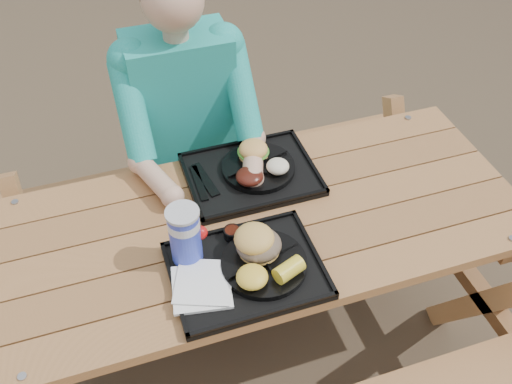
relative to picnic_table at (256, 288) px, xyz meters
name	(u,v)px	position (x,y,z in m)	size (l,w,h in m)	color
ground	(256,341)	(0.00, 0.00, -0.38)	(60.00, 60.00, 0.00)	#999999
picnic_table	(256,288)	(0.00, 0.00, 0.00)	(1.80, 1.49, 0.75)	#999999
tray_near	(246,271)	(-0.10, -0.20, 0.39)	(0.45, 0.35, 0.02)	black
tray_far	(251,175)	(0.05, 0.20, 0.39)	(0.45, 0.35, 0.02)	black
plate_near	(264,264)	(-0.04, -0.20, 0.41)	(0.26, 0.26, 0.02)	black
plate_far	(258,167)	(0.08, 0.21, 0.41)	(0.26, 0.26, 0.02)	black
napkin_stack	(201,286)	(-0.24, -0.22, 0.40)	(0.17, 0.17, 0.02)	white
soda_cup	(185,236)	(-0.25, -0.10, 0.49)	(0.09, 0.09, 0.19)	#1A2DC6
condiment_bbq	(232,233)	(-0.10, -0.06, 0.41)	(0.06, 0.06, 0.03)	#340E05
condiment_mustard	(254,231)	(-0.03, -0.07, 0.41)	(0.06, 0.06, 0.03)	yellow
sandwich	(259,236)	(-0.04, -0.16, 0.48)	(0.13, 0.13, 0.13)	#E8AF52
mac_cheese	(252,277)	(-0.10, -0.26, 0.44)	(0.09, 0.09, 0.05)	yellow
corn_cob	(289,270)	(0.01, -0.27, 0.44)	(0.09, 0.09, 0.05)	yellow
cutlery_far	(205,180)	(-0.11, 0.22, 0.40)	(0.03, 0.18, 0.01)	black
burger	(253,146)	(0.08, 0.26, 0.46)	(0.11, 0.11, 0.09)	#EDA853
baked_beans	(250,176)	(0.03, 0.15, 0.44)	(0.10, 0.10, 0.04)	#48160E
potato_salad	(278,166)	(0.13, 0.16, 0.44)	(0.08, 0.08, 0.04)	white
diner	(188,147)	(-0.10, 0.57, 0.27)	(0.48, 0.84, 1.28)	#17A2A7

